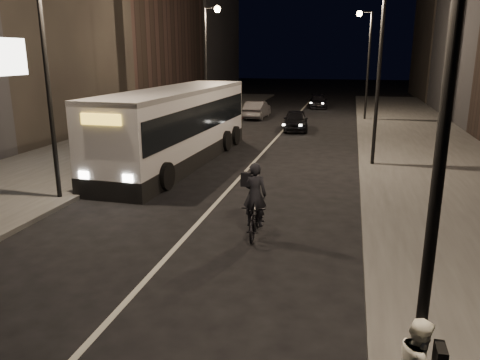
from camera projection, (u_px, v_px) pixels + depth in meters
The scene contains 13 objects.
ground at pixel (162, 262), 11.95m from camera, with size 180.00×180.00×0.00m, color black.
sidewalk_right at pixel (431, 159), 23.20m from camera, with size 7.00×70.00×0.16m, color #3A3937.
sidewalk_left at pixel (118, 145), 26.96m from camera, with size 7.00×70.00×0.16m, color #3A3937.
streetlight_right_near at pixel (430, 36), 5.61m from camera, with size 1.20×0.44×8.12m.
streetlight_right_mid at pixel (374, 49), 20.64m from camera, with size 1.20×0.44×8.12m.
streetlight_right_far at pixel (366, 51), 35.67m from camera, with size 1.20×0.44×8.12m.
streetlight_left_near at pixel (51, 47), 15.48m from camera, with size 1.20×0.44×8.12m.
streetlight_left_far at pixel (209, 50), 32.39m from camera, with size 1.20×0.44×8.12m.
city_bus at pixel (178, 123), 22.45m from camera, with size 3.53×13.33×3.56m.
cyclist_on_bicycle at pixel (255, 212), 13.47m from camera, with size 0.80×1.98×2.24m.
car_near at pixel (296, 120), 32.31m from camera, with size 1.63×4.05×1.38m, color black.
car_mid at pixel (257, 110), 38.27m from camera, with size 1.49×4.28×1.41m, color #404043.
car_far at pixel (318, 102), 45.79m from camera, with size 1.67×4.11×1.19m, color black.
Camera 1 is at (4.45, -10.23, 5.16)m, focal length 35.00 mm.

